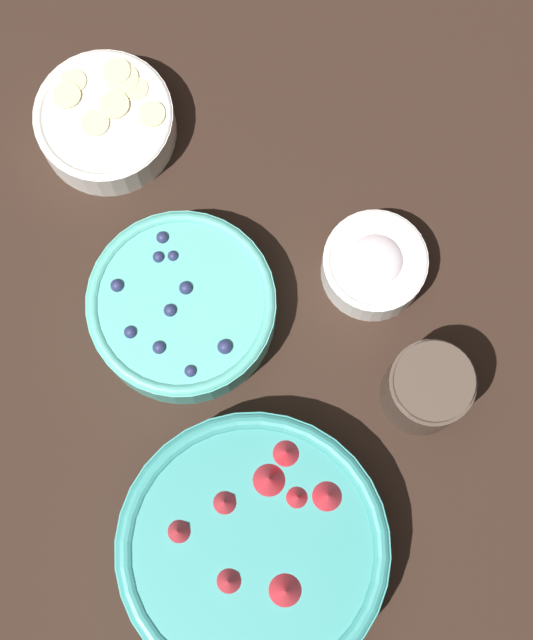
# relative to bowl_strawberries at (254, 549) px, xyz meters

# --- Properties ---
(ground_plane) EXTENTS (4.00, 4.00, 0.00)m
(ground_plane) POSITION_rel_bowl_strawberries_xyz_m (-0.19, 0.05, -0.04)
(ground_plane) COLOR black
(bowl_strawberries) EXTENTS (0.25, 0.25, 0.10)m
(bowl_strawberries) POSITION_rel_bowl_strawberries_xyz_m (0.00, 0.00, 0.00)
(bowl_strawberries) COLOR teal
(bowl_strawberries) RESTS_ON ground_plane
(bowl_blueberries) EXTENTS (0.18, 0.18, 0.06)m
(bowl_blueberries) POSITION_rel_bowl_strawberries_xyz_m (-0.22, 0.10, -0.01)
(bowl_blueberries) COLOR #56B7A8
(bowl_blueberries) RESTS_ON ground_plane
(bowl_bananas) EXTENTS (0.14, 0.14, 0.05)m
(bowl_bananas) POSITION_rel_bowl_strawberries_xyz_m (-0.42, 0.17, -0.02)
(bowl_bananas) COLOR white
(bowl_bananas) RESTS_ON ground_plane
(bowl_cream) EXTENTS (0.10, 0.10, 0.06)m
(bowl_cream) POSITION_rel_bowl_strawberries_xyz_m (-0.13, 0.27, -0.01)
(bowl_cream) COLOR white
(bowl_cream) RESTS_ON ground_plane
(jar_chocolate) EXTENTS (0.08, 0.08, 0.10)m
(jar_chocolate) POSITION_rel_bowl_strawberries_xyz_m (-0.00, 0.22, 0.00)
(jar_chocolate) COLOR #4C3D33
(jar_chocolate) RESTS_ON ground_plane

